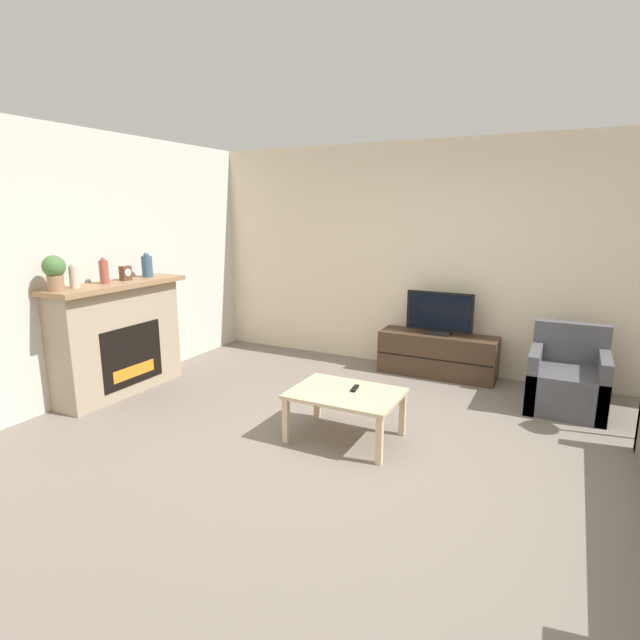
% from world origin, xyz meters
% --- Properties ---
extents(ground_plane, '(24.00, 24.00, 0.00)m').
position_xyz_m(ground_plane, '(0.00, 0.00, 0.00)').
color(ground_plane, slate).
extents(wall_back, '(12.00, 0.06, 2.70)m').
position_xyz_m(wall_back, '(0.00, 2.44, 1.35)').
color(wall_back, beige).
rests_on(wall_back, ground).
extents(wall_left, '(0.06, 12.00, 2.70)m').
position_xyz_m(wall_left, '(-3.07, 0.00, 1.35)').
color(wall_left, beige).
rests_on(wall_left, ground).
extents(fireplace, '(0.51, 1.52, 1.19)m').
position_xyz_m(fireplace, '(-2.84, 0.11, 0.60)').
color(fireplace, tan).
rests_on(fireplace, ground).
extents(mantel_vase_left, '(0.08, 0.08, 0.24)m').
position_xyz_m(mantel_vase_left, '(-2.83, -0.35, 1.30)').
color(mantel_vase_left, beige).
rests_on(mantel_vase_left, fireplace).
extents(mantel_vase_centre_left, '(0.09, 0.09, 0.26)m').
position_xyz_m(mantel_vase_centre_left, '(-2.83, -0.01, 1.31)').
color(mantel_vase_centre_left, '#994C3D').
rests_on(mantel_vase_centre_left, fireplace).
extents(mantel_vase_right, '(0.12, 0.12, 0.27)m').
position_xyz_m(mantel_vase_right, '(-2.83, 0.56, 1.31)').
color(mantel_vase_right, '#385670').
rests_on(mantel_vase_right, fireplace).
extents(mantel_clock, '(0.08, 0.11, 0.15)m').
position_xyz_m(mantel_clock, '(-2.82, 0.26, 1.26)').
color(mantel_clock, brown).
rests_on(mantel_clock, fireplace).
extents(potted_plant, '(0.20, 0.20, 0.33)m').
position_xyz_m(potted_plant, '(-2.83, -0.54, 1.37)').
color(potted_plant, '#936B4C').
rests_on(potted_plant, fireplace).
extents(tv_stand, '(1.34, 0.41, 0.50)m').
position_xyz_m(tv_stand, '(0.03, 2.17, 0.25)').
color(tv_stand, '#422D1E').
rests_on(tv_stand, ground).
extents(tv, '(0.77, 0.18, 0.50)m').
position_xyz_m(tv, '(0.03, 2.17, 0.73)').
color(tv, black).
rests_on(tv, tv_stand).
extents(armchair, '(0.70, 0.76, 0.80)m').
position_xyz_m(armchair, '(1.41, 1.77, 0.27)').
color(armchair, '#4C4C51').
rests_on(armchair, ground).
extents(coffee_table, '(0.90, 0.66, 0.42)m').
position_xyz_m(coffee_table, '(-0.25, 0.15, 0.37)').
color(coffee_table, '#CCB289').
rests_on(coffee_table, ground).
extents(remote, '(0.06, 0.15, 0.02)m').
position_xyz_m(remote, '(-0.20, 0.24, 0.43)').
color(remote, black).
rests_on(remote, coffee_table).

